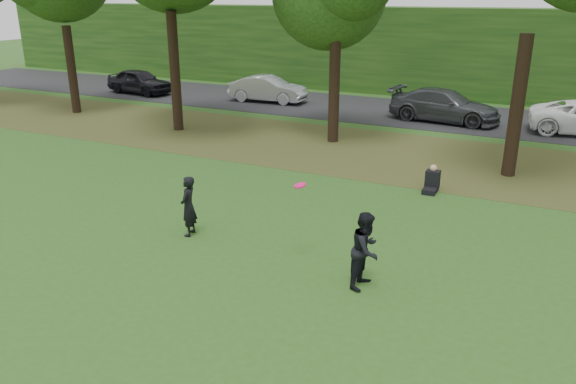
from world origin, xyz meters
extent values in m
plane|color=#2C5219|center=(0.00, 0.00, 0.00)|extent=(120.00, 120.00, 0.00)
cube|color=#51391D|center=(0.00, 13.00, 0.01)|extent=(60.00, 7.00, 0.01)
cube|color=black|center=(0.00, 21.00, 0.01)|extent=(70.00, 7.00, 0.02)
cube|color=#154112|center=(0.00, 27.00, 2.50)|extent=(70.00, 3.00, 5.00)
imported|color=black|center=(-2.71, 3.49, 0.78)|extent=(0.49, 0.64, 1.55)
imported|color=black|center=(2.12, 2.97, 0.82)|extent=(0.70, 0.85, 1.64)
imported|color=black|center=(-17.80, 19.44, 0.75)|extent=(4.44, 2.19, 1.46)
imported|color=#A2A4AA|center=(-9.57, 20.47, 0.74)|extent=(4.43, 1.79, 1.43)
imported|color=#393D40|center=(0.30, 19.74, 0.77)|extent=(5.33, 2.60, 1.50)
cylinder|color=#F01468|center=(0.40, 3.41, 1.83)|extent=(0.28, 0.29, 0.11)
cube|color=black|center=(2.04, 9.35, 0.08)|extent=(0.41, 0.57, 0.16)
cube|color=black|center=(2.04, 9.63, 0.36)|extent=(0.43, 0.35, 0.56)
sphere|color=tan|center=(2.04, 9.63, 0.72)|extent=(0.22, 0.22, 0.22)
cylinder|color=black|center=(-17.00, 13.60, 2.14)|extent=(0.44, 0.44, 4.28)
cylinder|color=black|center=(-10.00, 12.80, 2.54)|extent=(0.44, 0.44, 5.08)
cylinder|color=black|center=(-3.00, 13.90, 2.06)|extent=(0.44, 0.44, 4.12)
cylinder|color=black|center=(4.00, 12.30, 2.31)|extent=(0.44, 0.44, 4.62)
camera|label=1|loc=(5.31, -7.14, 5.83)|focal=35.00mm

